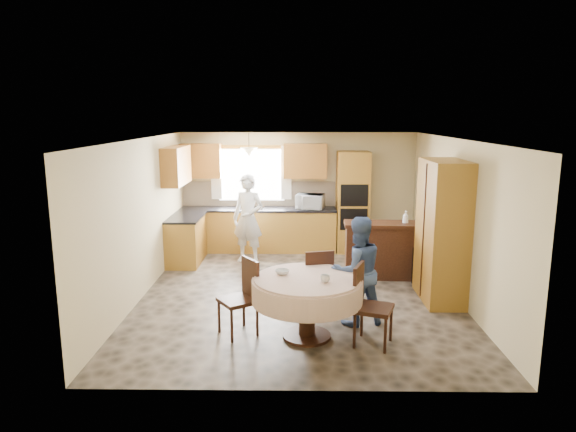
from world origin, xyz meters
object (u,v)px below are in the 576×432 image
(chair_back, at_px, (317,280))
(chair_right, at_px, (367,301))
(sideboard, at_px, (381,252))
(person_dining, at_px, (357,271))
(chair_left, at_px, (243,293))
(oven_tower, at_px, (353,202))
(person_sink, at_px, (248,219))
(dining_table, at_px, (307,291))
(cupboard, at_px, (442,231))

(chair_back, xyz_separation_m, chair_right, (0.59, -0.89, 0.02))
(sideboard, xyz_separation_m, person_dining, (-0.67, -2.10, 0.29))
(chair_left, height_order, person_dining, person_dining)
(oven_tower, relative_size, chair_back, 2.12)
(chair_left, bearing_deg, person_sink, 149.97)
(chair_back, xyz_separation_m, person_sink, (-1.24, 2.78, 0.32))
(dining_table, height_order, chair_left, chair_left)
(sideboard, height_order, chair_back, chair_back)
(chair_back, relative_size, chair_right, 0.97)
(dining_table, distance_m, chair_back, 0.74)
(dining_table, distance_m, chair_right, 0.77)
(sideboard, xyz_separation_m, chair_back, (-1.21, -1.86, 0.09))
(chair_back, distance_m, chair_right, 1.07)
(cupboard, height_order, person_dining, cupboard)
(cupboard, relative_size, chair_left, 2.18)
(oven_tower, xyz_separation_m, dining_table, (-1.05, -4.36, -0.42))
(sideboard, distance_m, dining_table, 2.92)
(cupboard, height_order, person_sink, cupboard)
(cupboard, height_order, dining_table, cupboard)
(cupboard, relative_size, person_sink, 1.26)
(person_dining, bearing_deg, chair_right, 77.62)
(person_sink, bearing_deg, dining_table, -51.25)
(chair_right, height_order, person_dining, person_dining)
(dining_table, relative_size, chair_right, 1.38)
(oven_tower, height_order, sideboard, oven_tower)
(oven_tower, bearing_deg, chair_right, -93.75)
(person_sink, bearing_deg, chair_back, -44.34)
(chair_back, bearing_deg, cupboard, -173.08)
(chair_back, relative_size, person_sink, 0.58)
(chair_right, height_order, person_sink, person_sink)
(sideboard, bearing_deg, person_dining, -104.82)
(chair_back, height_order, person_dining, person_dining)
(person_dining, bearing_deg, chair_left, -4.82)
(dining_table, distance_m, person_sink, 3.67)
(chair_back, bearing_deg, person_sink, -79.62)
(chair_left, bearing_deg, chair_right, 45.04)
(cupboard, distance_m, chair_right, 2.19)
(sideboard, relative_size, chair_right, 1.26)
(oven_tower, distance_m, chair_back, 3.78)
(dining_table, xyz_separation_m, person_sink, (-1.08, 3.50, 0.23))
(chair_left, xyz_separation_m, person_sink, (-0.23, 3.36, 0.31))
(cupboard, bearing_deg, oven_tower, 110.21)
(sideboard, xyz_separation_m, chair_right, (-0.62, -2.75, 0.10))
(dining_table, xyz_separation_m, chair_back, (0.16, 0.72, -0.08))
(chair_left, height_order, chair_right, chair_right)
(oven_tower, relative_size, chair_left, 2.11)
(chair_back, bearing_deg, chair_right, 110.04)
(chair_back, height_order, chair_right, chair_right)
(chair_right, relative_size, person_sink, 0.59)
(cupboard, xyz_separation_m, dining_table, (-2.12, -1.45, -0.46))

